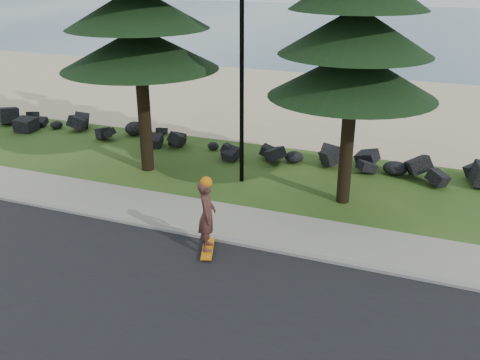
{
  "coord_description": "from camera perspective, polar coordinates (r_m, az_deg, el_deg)",
  "views": [
    {
      "loc": [
        5.99,
        -12.35,
        6.93
      ],
      "look_at": [
        1.19,
        0.0,
        1.44
      ],
      "focal_mm": 40.0,
      "sensor_mm": 36.0,
      "label": 1
    }
  ],
  "objects": [
    {
      "name": "sidewalk",
      "position": [
        15.52,
        -3.82,
        -3.92
      ],
      "size": [
        160.0,
        2.0,
        0.08
      ],
      "primitive_type": "cube",
      "color": "gray",
      "rests_on": "ground"
    },
    {
      "name": "ground",
      "position": [
        15.38,
        -4.13,
        -4.36
      ],
      "size": [
        160.0,
        160.0,
        0.0
      ],
      "primitive_type": "plane",
      "color": "#224716",
      "rests_on": "ground"
    },
    {
      "name": "ocean",
      "position": [
        64.01,
        16.35,
        15.43
      ],
      "size": [
        160.0,
        58.0,
        0.01
      ],
      "primitive_type": "cube",
      "color": "#40687A",
      "rests_on": "ground"
    },
    {
      "name": "beach_sand",
      "position": [
        28.37,
        8.49,
        8.13
      ],
      "size": [
        160.0,
        15.0,
        0.01
      ],
      "primitive_type": "cube",
      "color": "tan",
      "rests_on": "ground"
    },
    {
      "name": "skateboarder",
      "position": [
        13.31,
        -3.54,
        -3.82
      ],
      "size": [
        0.64,
        1.14,
        2.06
      ],
      "rotation": [
        0.0,
        0.0,
        1.91
      ],
      "color": "orange",
      "rests_on": "ground"
    },
    {
      "name": "kerb",
      "position": [
        14.64,
        -5.64,
        -5.66
      ],
      "size": [
        160.0,
        0.2,
        0.1
      ],
      "primitive_type": "cube",
      "color": "gray",
      "rests_on": "ground"
    },
    {
      "name": "seawall_boulders",
      "position": [
        20.15,
        2.63,
        2.36
      ],
      "size": [
        60.0,
        2.4,
        1.1
      ],
      "primitive_type": null,
      "color": "black",
      "rests_on": "ground"
    },
    {
      "name": "lamp_post",
      "position": [
        16.9,
        0.19,
        12.97
      ],
      "size": [
        0.25,
        0.14,
        8.14
      ],
      "color": "black",
      "rests_on": "ground"
    },
    {
      "name": "road",
      "position": [
        12.06,
        -13.48,
        -13.25
      ],
      "size": [
        160.0,
        7.0,
        0.02
      ],
      "primitive_type": "cube",
      "color": "black",
      "rests_on": "ground"
    }
  ]
}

